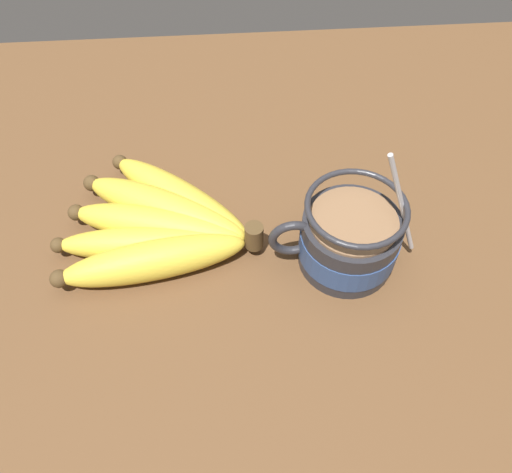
% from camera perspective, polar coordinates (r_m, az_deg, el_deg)
% --- Properties ---
extents(table, '(0.90, 0.90, 0.03)m').
position_cam_1_polar(table, '(0.56, 7.50, -3.18)').
color(table, brown).
rests_on(table, ground).
extents(coffee_mug, '(0.16, 0.10, 0.15)m').
position_cam_1_polar(coffee_mug, '(0.52, 10.50, -0.30)').
color(coffee_mug, '#28282D').
rests_on(coffee_mug, table).
extents(banana_bunch, '(0.23, 0.20, 0.04)m').
position_cam_1_polar(banana_bunch, '(0.55, -10.76, 1.16)').
color(banana_bunch, '#4C381E').
rests_on(banana_bunch, table).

